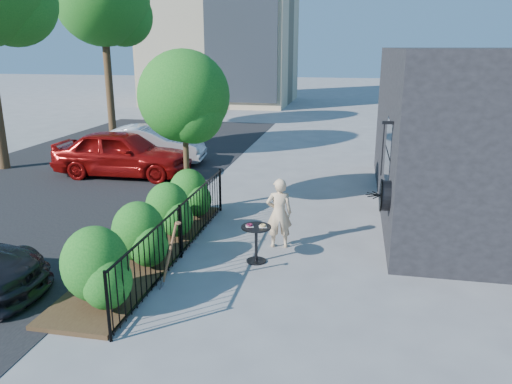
% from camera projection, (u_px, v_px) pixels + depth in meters
% --- Properties ---
extents(ground, '(120.00, 120.00, 0.00)m').
position_uv_depth(ground, '(255.00, 263.00, 9.65)').
color(ground, gray).
rests_on(ground, ground).
extents(shop_building, '(6.22, 9.00, 4.00)m').
position_uv_depth(shop_building, '(509.00, 132.00, 12.30)').
color(shop_building, black).
rests_on(shop_building, ground).
extents(fence, '(0.05, 6.05, 1.10)m').
position_uv_depth(fence, '(180.00, 231.00, 9.77)').
color(fence, black).
rests_on(fence, ground).
extents(planting_bed, '(1.30, 6.00, 0.08)m').
position_uv_depth(planting_bed, '(148.00, 253.00, 10.05)').
color(planting_bed, '#382616').
rests_on(planting_bed, ground).
extents(shrubs, '(1.10, 5.60, 1.24)m').
position_uv_depth(shrubs, '(153.00, 221.00, 9.94)').
color(shrubs, '#155D18').
rests_on(shrubs, ground).
extents(patio_tree, '(2.20, 2.20, 3.94)m').
position_uv_depth(patio_tree, '(186.00, 102.00, 11.89)').
color(patio_tree, '#3F2B19').
rests_on(patio_tree, ground).
extents(street, '(9.00, 30.00, 0.01)m').
position_uv_depth(street, '(29.00, 198.00, 13.78)').
color(street, black).
rests_on(street, ground).
extents(street_tree_far, '(4.40, 4.40, 8.28)m').
position_uv_depth(street_tree_far, '(103.00, 4.00, 22.98)').
color(street_tree_far, '#3F2B19').
rests_on(street_tree_far, ground).
extents(cafe_table, '(0.58, 0.58, 0.78)m').
position_uv_depth(cafe_table, '(256.00, 237.00, 9.60)').
color(cafe_table, black).
rests_on(cafe_table, ground).
extents(woman, '(0.60, 0.45, 1.48)m').
position_uv_depth(woman, '(279.00, 213.00, 10.27)').
color(woman, beige).
rests_on(woman, ground).
extents(shovel, '(0.43, 0.17, 1.27)m').
position_uv_depth(shovel, '(168.00, 259.00, 8.50)').
color(shovel, brown).
rests_on(shovel, ground).
extents(car_red, '(4.42, 1.86, 1.49)m').
position_uv_depth(car_red, '(123.00, 153.00, 15.97)').
color(car_red, maroon).
rests_on(car_red, ground).
extents(car_silver, '(4.16, 1.87, 1.33)m').
position_uv_depth(car_silver, '(148.00, 145.00, 17.74)').
color(car_silver, '#BCBCC1').
rests_on(car_silver, ground).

